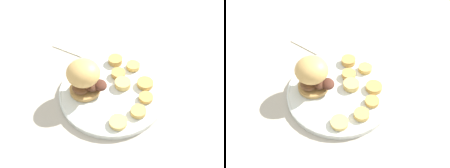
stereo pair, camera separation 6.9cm
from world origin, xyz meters
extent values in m
plane|color=#B2A899|center=(0.00, 0.00, 0.00)|extent=(4.00, 4.00, 0.00)
cylinder|color=silver|center=(0.00, 0.00, 0.01)|extent=(0.29, 0.29, 0.02)
torus|color=silver|center=(0.00, 0.00, 0.01)|extent=(0.28, 0.28, 0.01)
cylinder|color=tan|center=(0.07, -0.01, 0.02)|extent=(0.08, 0.08, 0.01)
ellipsoid|color=#4C281E|center=(0.03, 0.00, 0.04)|extent=(0.05, 0.05, 0.02)
ellipsoid|color=#563323|center=(0.05, -0.01, 0.04)|extent=(0.04, 0.05, 0.02)
ellipsoid|color=brown|center=(0.08, 0.00, 0.04)|extent=(0.06, 0.06, 0.02)
ellipsoid|color=brown|center=(0.05, -0.01, 0.04)|extent=(0.03, 0.03, 0.02)
ellipsoid|color=#4C281E|center=(0.07, -0.03, 0.04)|extent=(0.03, 0.03, 0.02)
ellipsoid|color=tan|center=(0.07, -0.01, 0.08)|extent=(0.09, 0.09, 0.06)
cylinder|color=#DBB766|center=(-0.03, -0.01, 0.03)|extent=(0.04, 0.04, 0.02)
cylinder|color=tan|center=(-0.08, 0.04, 0.02)|extent=(0.04, 0.04, 0.01)
cylinder|color=tan|center=(-0.03, -0.05, 0.02)|extent=(0.04, 0.04, 0.01)
cylinder|color=tan|center=(-0.05, 0.08, 0.02)|extent=(0.04, 0.04, 0.01)
cylinder|color=tan|center=(-0.07, -0.08, 0.02)|extent=(0.04, 0.04, 0.01)
cylinder|color=tan|center=(-0.09, -0.01, 0.02)|extent=(0.04, 0.04, 0.01)
cylinder|color=tan|center=(-0.03, -0.11, 0.03)|extent=(0.04, 0.04, 0.02)
cylinder|color=#DBB766|center=(0.00, 0.11, 0.02)|extent=(0.04, 0.04, 0.01)
cube|color=beige|center=(0.10, -0.23, 0.00)|extent=(0.14, 0.13, 0.01)
camera|label=1|loc=(0.06, 0.46, 0.55)|focal=42.00mm
camera|label=2|loc=(0.00, 0.47, 0.55)|focal=42.00mm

